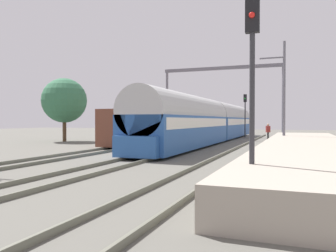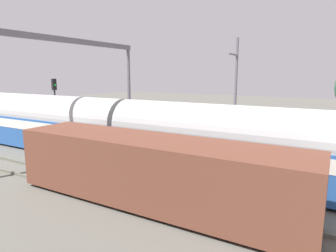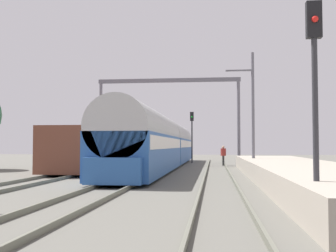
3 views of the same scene
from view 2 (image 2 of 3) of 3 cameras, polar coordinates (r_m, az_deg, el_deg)
passenger_train at (r=18.59m, az=-8.25°, el=-1.02°), size 2.93×32.85×3.82m
freight_car at (r=12.62m, az=-3.10°, el=-8.63°), size 2.80×13.00×2.70m
person_crossing at (r=24.73m, az=-7.70°, el=-0.47°), size 0.47×0.41×1.73m
railway_signal_far at (r=25.81m, az=-20.92°, el=4.41°), size 0.36×0.30×5.11m
catenary_gantry at (r=21.30m, az=-18.15°, el=10.00°), size 13.02×0.28×7.86m
catenary_pole_east_mid at (r=22.00m, az=12.84°, el=6.26°), size 1.90×0.20×8.00m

